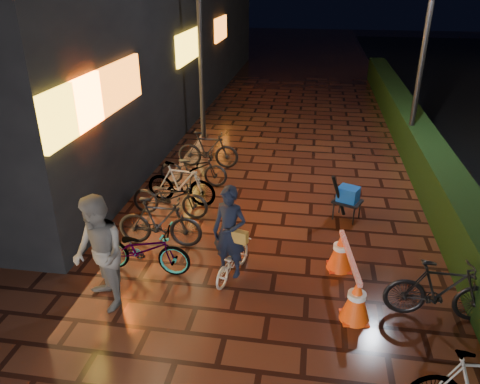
% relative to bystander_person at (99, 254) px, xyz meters
% --- Properties ---
extents(ground, '(80.00, 80.00, 0.00)m').
position_rel_bystander_person_xyz_m(ground, '(2.50, 0.13, -0.91)').
color(ground, '#381911').
rests_on(ground, ground).
extents(hedge, '(0.70, 20.00, 1.00)m').
position_rel_bystander_person_xyz_m(hedge, '(5.80, 8.13, -0.41)').
color(hedge, black).
rests_on(hedge, ground).
extents(bystander_person, '(1.11, 1.12, 1.83)m').
position_rel_bystander_person_xyz_m(bystander_person, '(0.00, 0.00, 0.00)').
color(bystander_person, '#59595C').
rests_on(bystander_person, ground).
extents(lamp_post_hedge, '(0.50, 0.15, 5.18)m').
position_rel_bystander_person_xyz_m(lamp_post_hedge, '(5.56, 7.09, 1.94)').
color(lamp_post_hedge, black).
rests_on(lamp_post_hedge, ground).
extents(lamp_post_sf, '(0.55, 0.21, 5.74)m').
position_rel_bystander_person_xyz_m(lamp_post_sf, '(-0.37, 8.23, 2.24)').
color(lamp_post_sf, black).
rests_on(lamp_post_sf, ground).
extents(cyclist, '(0.71, 1.24, 1.68)m').
position_rel_bystander_person_xyz_m(cyclist, '(1.78, 1.01, -0.29)').
color(cyclist, silver).
rests_on(cyclist, ground).
extents(traffic_barrier, '(0.62, 1.75, 0.71)m').
position_rel_bystander_person_xyz_m(traffic_barrier, '(3.68, 0.91, -0.56)').
color(traffic_barrier, '#FF470D').
rests_on(traffic_barrier, ground).
extents(cart_assembly, '(0.73, 0.63, 1.02)m').
position_rel_bystander_person_xyz_m(cart_assembly, '(3.76, 3.42, -0.39)').
color(cart_assembly, black).
rests_on(cart_assembly, ground).
extents(parked_bikes_storefront, '(1.84, 5.37, 0.96)m').
position_rel_bystander_person_xyz_m(parked_bikes_storefront, '(0.25, 3.25, -0.46)').
color(parked_bikes_storefront, black).
rests_on(parked_bikes_storefront, ground).
extents(parked_bikes_hedge, '(1.65, 2.28, 0.96)m').
position_rel_bystander_person_xyz_m(parked_bikes_hedge, '(4.98, -0.38, -0.43)').
color(parked_bikes_hedge, black).
rests_on(parked_bikes_hedge, ground).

